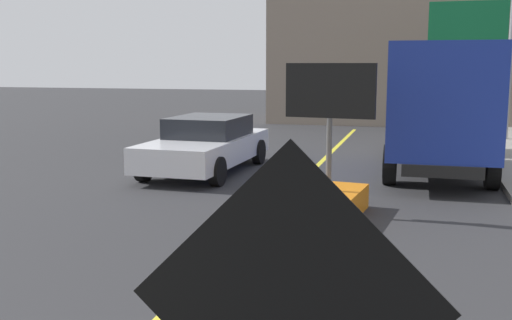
{
  "coord_description": "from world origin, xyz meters",
  "views": [
    {
      "loc": [
        2.58,
        -1.08,
        2.68
      ],
      "look_at": [
        0.8,
        5.47,
        1.6
      ],
      "focal_mm": 42.33,
      "sensor_mm": 36.0,
      "label": 1
    }
  ],
  "objects_px": {
    "pickup_car": "(206,144)",
    "highway_guide_sign": "(486,42)",
    "roadwork_sign": "(289,310)",
    "box_truck": "(440,103)",
    "traffic_cone_mid_lane": "(336,243)",
    "arrow_board_trailer": "(328,189)"
  },
  "relations": [
    {
      "from": "pickup_car",
      "to": "box_truck",
      "type": "bearing_deg",
      "value": 15.19
    },
    {
      "from": "traffic_cone_mid_lane",
      "to": "roadwork_sign",
      "type": "bearing_deg",
      "value": -85.22
    },
    {
      "from": "box_truck",
      "to": "pickup_car",
      "type": "xyz_separation_m",
      "value": [
        -5.62,
        -1.52,
        -1.03
      ]
    },
    {
      "from": "roadwork_sign",
      "to": "traffic_cone_mid_lane",
      "type": "height_order",
      "value": "roadwork_sign"
    },
    {
      "from": "box_truck",
      "to": "traffic_cone_mid_lane",
      "type": "relative_size",
      "value": 11.6
    },
    {
      "from": "arrow_board_trailer",
      "to": "pickup_car",
      "type": "xyz_separation_m",
      "value": [
        -3.62,
        3.65,
        0.22
      ]
    },
    {
      "from": "highway_guide_sign",
      "to": "pickup_car",
      "type": "bearing_deg",
      "value": -132.03
    },
    {
      "from": "roadwork_sign",
      "to": "box_truck",
      "type": "height_order",
      "value": "box_truck"
    },
    {
      "from": "roadwork_sign",
      "to": "box_truck",
      "type": "xyz_separation_m",
      "value": [
        1.07,
        12.87,
        0.26
      ]
    },
    {
      "from": "arrow_board_trailer",
      "to": "highway_guide_sign",
      "type": "xyz_separation_m",
      "value": [
        3.6,
        11.65,
        2.94
      ]
    },
    {
      "from": "arrow_board_trailer",
      "to": "pickup_car",
      "type": "relative_size",
      "value": 0.56
    },
    {
      "from": "traffic_cone_mid_lane",
      "to": "box_truck",
      "type": "bearing_deg",
      "value": 79.26
    },
    {
      "from": "traffic_cone_mid_lane",
      "to": "highway_guide_sign",
      "type": "bearing_deg",
      "value": 77.84
    },
    {
      "from": "roadwork_sign",
      "to": "traffic_cone_mid_lane",
      "type": "bearing_deg",
      "value": 94.78
    },
    {
      "from": "roadwork_sign",
      "to": "arrow_board_trailer",
      "type": "distance_m",
      "value": 7.82
    },
    {
      "from": "traffic_cone_mid_lane",
      "to": "arrow_board_trailer",
      "type": "bearing_deg",
      "value": 100.88
    },
    {
      "from": "arrow_board_trailer",
      "to": "box_truck",
      "type": "height_order",
      "value": "box_truck"
    },
    {
      "from": "roadwork_sign",
      "to": "box_truck",
      "type": "relative_size",
      "value": 0.32
    },
    {
      "from": "pickup_car",
      "to": "highway_guide_sign",
      "type": "height_order",
      "value": "highway_guide_sign"
    },
    {
      "from": "roadwork_sign",
      "to": "arrow_board_trailer",
      "type": "bearing_deg",
      "value": 96.91
    },
    {
      "from": "roadwork_sign",
      "to": "pickup_car",
      "type": "height_order",
      "value": "roadwork_sign"
    },
    {
      "from": "arrow_board_trailer",
      "to": "traffic_cone_mid_lane",
      "type": "bearing_deg",
      "value": -79.12
    }
  ]
}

